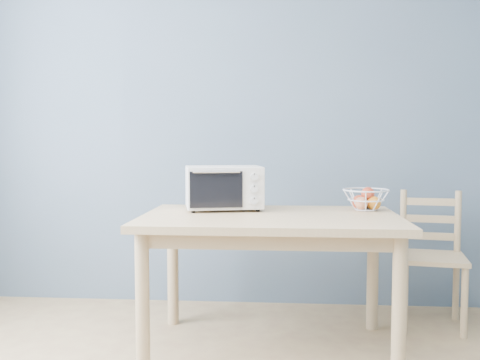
# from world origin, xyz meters

# --- Properties ---
(room) EXTENTS (4.01, 4.51, 2.61)m
(room) POSITION_xyz_m (0.00, 0.00, 1.30)
(room) COLOR tan
(room) RESTS_ON ground
(dining_table) EXTENTS (1.40, 0.90, 0.75)m
(dining_table) POSITION_xyz_m (0.26, 1.39, 0.65)
(dining_table) COLOR tan
(dining_table) RESTS_ON ground
(toaster_oven) EXTENTS (0.49, 0.40, 0.26)m
(toaster_oven) POSITION_xyz_m (-0.04, 1.59, 0.89)
(toaster_oven) COLOR beige
(toaster_oven) RESTS_ON dining_table
(fruit_basket) EXTENTS (0.31, 0.31, 0.14)m
(fruit_basket) POSITION_xyz_m (0.80, 1.63, 0.82)
(fruit_basket) COLOR silver
(fruit_basket) RESTS_ON dining_table
(dining_chair) EXTENTS (0.45, 0.45, 0.84)m
(dining_chair) POSITION_xyz_m (1.26, 1.88, 0.41)
(dining_chair) COLOR tan
(dining_chair) RESTS_ON ground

